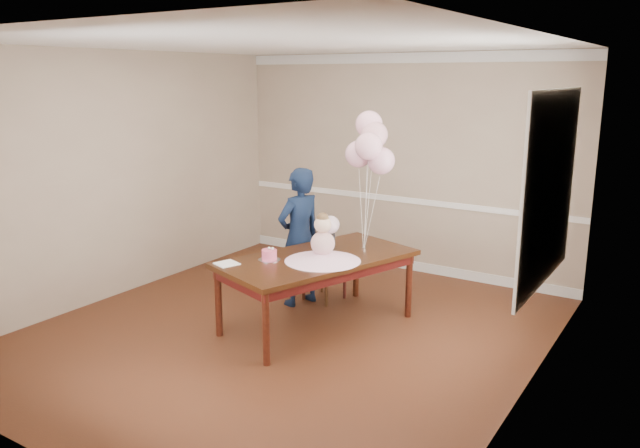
# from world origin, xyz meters

# --- Properties ---
(floor) EXTENTS (4.50, 5.00, 0.00)m
(floor) POSITION_xyz_m (0.00, 0.00, 0.00)
(floor) COLOR #38190E
(floor) RESTS_ON ground
(ceiling) EXTENTS (4.50, 5.00, 0.02)m
(ceiling) POSITION_xyz_m (0.00, 0.00, 2.70)
(ceiling) COLOR white
(ceiling) RESTS_ON wall_back
(wall_back) EXTENTS (4.50, 0.02, 2.70)m
(wall_back) POSITION_xyz_m (0.00, 2.50, 1.35)
(wall_back) COLOR gray
(wall_back) RESTS_ON floor
(wall_front) EXTENTS (4.50, 0.02, 2.70)m
(wall_front) POSITION_xyz_m (0.00, -2.50, 1.35)
(wall_front) COLOR gray
(wall_front) RESTS_ON floor
(wall_left) EXTENTS (0.02, 5.00, 2.70)m
(wall_left) POSITION_xyz_m (-2.25, 0.00, 1.35)
(wall_left) COLOR gray
(wall_left) RESTS_ON floor
(wall_right) EXTENTS (0.02, 5.00, 2.70)m
(wall_right) POSITION_xyz_m (2.25, 0.00, 1.35)
(wall_right) COLOR gray
(wall_right) RESTS_ON floor
(chair_rail_trim) EXTENTS (4.50, 0.02, 0.07)m
(chair_rail_trim) POSITION_xyz_m (0.00, 2.49, 0.90)
(chair_rail_trim) COLOR white
(chair_rail_trim) RESTS_ON wall_back
(crown_molding) EXTENTS (4.50, 0.02, 0.12)m
(crown_molding) POSITION_xyz_m (0.00, 2.49, 2.63)
(crown_molding) COLOR silver
(crown_molding) RESTS_ON wall_back
(baseboard_trim) EXTENTS (4.50, 0.02, 0.12)m
(baseboard_trim) POSITION_xyz_m (0.00, 2.49, 0.06)
(baseboard_trim) COLOR silver
(baseboard_trim) RESTS_ON floor
(window_frame) EXTENTS (0.02, 1.66, 1.56)m
(window_frame) POSITION_xyz_m (2.23, 0.50, 1.55)
(window_frame) COLOR white
(window_frame) RESTS_ON wall_right
(window_blinds) EXTENTS (0.01, 1.50, 1.40)m
(window_blinds) POSITION_xyz_m (2.21, 0.50, 1.55)
(window_blinds) COLOR white
(window_blinds) RESTS_ON wall_right
(dining_table_top) EXTENTS (1.51, 2.11, 0.05)m
(dining_table_top) POSITION_xyz_m (0.16, 0.31, 0.69)
(dining_table_top) COLOR black
(dining_table_top) RESTS_ON table_leg_fl
(table_apron) EXTENTS (1.39, 1.99, 0.10)m
(table_apron) POSITION_xyz_m (0.16, 0.31, 0.62)
(table_apron) COLOR black
(table_apron) RESTS_ON table_leg_fl
(table_leg_fl) EXTENTS (0.08, 0.08, 0.67)m
(table_leg_fl) POSITION_xyz_m (-0.50, -0.40, 0.33)
(table_leg_fl) COLOR black
(table_leg_fl) RESTS_ON floor
(table_leg_fr) EXTENTS (0.08, 0.08, 0.67)m
(table_leg_fr) POSITION_xyz_m (0.26, -0.65, 0.33)
(table_leg_fr) COLOR black
(table_leg_fr) RESTS_ON floor
(table_leg_bl) EXTENTS (0.08, 0.08, 0.67)m
(table_leg_bl) POSITION_xyz_m (0.06, 1.27, 0.33)
(table_leg_bl) COLOR black
(table_leg_bl) RESTS_ON floor
(table_leg_br) EXTENTS (0.08, 0.08, 0.67)m
(table_leg_br) POSITION_xyz_m (0.82, 1.01, 0.33)
(table_leg_br) COLOR black
(table_leg_br) RESTS_ON floor
(baby_skirt) EXTENTS (0.92, 0.92, 0.10)m
(baby_skirt) POSITION_xyz_m (0.28, 0.22, 0.76)
(baby_skirt) COLOR #FFBBDE
(baby_skirt) RESTS_ON dining_table_top
(baby_torso) EXTENTS (0.23, 0.23, 0.23)m
(baby_torso) POSITION_xyz_m (0.28, 0.22, 0.89)
(baby_torso) COLOR pink
(baby_torso) RESTS_ON baby_skirt
(baby_head) EXTENTS (0.16, 0.16, 0.16)m
(baby_head) POSITION_xyz_m (0.28, 0.22, 1.07)
(baby_head) COLOR beige
(baby_head) RESTS_ON baby_torso
(baby_hair) EXTENTS (0.11, 0.11, 0.11)m
(baby_hair) POSITION_xyz_m (0.28, 0.22, 1.13)
(baby_hair) COLOR brown
(baby_hair) RESTS_ON baby_head
(cake_platter) EXTENTS (0.27, 0.27, 0.01)m
(cake_platter) POSITION_xyz_m (-0.16, -0.04, 0.72)
(cake_platter) COLOR silver
(cake_platter) RESTS_ON dining_table_top
(birthday_cake) EXTENTS (0.18, 0.18, 0.10)m
(birthday_cake) POSITION_xyz_m (-0.16, -0.04, 0.77)
(birthday_cake) COLOR #EB4A72
(birthday_cake) RESTS_ON cake_platter
(cake_flower_a) EXTENTS (0.03, 0.03, 0.03)m
(cake_flower_a) POSITION_xyz_m (-0.16, -0.04, 0.83)
(cake_flower_a) COLOR silver
(cake_flower_a) RESTS_ON birthday_cake
(cake_flower_b) EXTENTS (0.03, 0.03, 0.03)m
(cake_flower_b) POSITION_xyz_m (-0.12, -0.03, 0.83)
(cake_flower_b) COLOR white
(cake_flower_b) RESTS_ON birthday_cake
(rose_vase_near) EXTENTS (0.12, 0.12, 0.15)m
(rose_vase_near) POSITION_xyz_m (0.12, 0.63, 0.79)
(rose_vase_near) COLOR silver
(rose_vase_near) RESTS_ON dining_table_top
(roses_near) EXTENTS (0.18, 0.18, 0.18)m
(roses_near) POSITION_xyz_m (0.12, 0.63, 0.96)
(roses_near) COLOR silver
(roses_near) RESTS_ON rose_vase_near
(napkin) EXTENTS (0.24, 0.24, 0.01)m
(napkin) POSITION_xyz_m (-0.41, -0.36, 0.72)
(napkin) COLOR white
(napkin) RESTS_ON dining_table_top
(balloon_weight) EXTENTS (0.05, 0.05, 0.02)m
(balloon_weight) POSITION_xyz_m (0.42, 0.78, 0.73)
(balloon_weight) COLOR silver
(balloon_weight) RESTS_ON dining_table_top
(balloon_a) EXTENTS (0.27, 0.27, 0.27)m
(balloon_a) POSITION_xyz_m (0.33, 0.81, 1.67)
(balloon_a) COLOR #F6AECA
(balloon_a) RESTS_ON balloon_ribbon_a
(balloon_b) EXTENTS (0.27, 0.27, 0.27)m
(balloon_b) POSITION_xyz_m (0.49, 0.70, 1.77)
(balloon_b) COLOR #F8B0C8
(balloon_b) RESTS_ON balloon_ribbon_b
(balloon_c) EXTENTS (0.27, 0.27, 0.27)m
(balloon_c) POSITION_xyz_m (0.47, 0.86, 1.86)
(balloon_c) COLOR #E2A0B1
(balloon_c) RESTS_ON balloon_ribbon_c
(balloon_d) EXTENTS (0.27, 0.27, 0.27)m
(balloon_d) POSITION_xyz_m (0.38, 0.91, 1.96)
(balloon_d) COLOR #FFB4CF
(balloon_d) RESTS_ON balloon_ribbon_d
(balloon_e) EXTENTS (0.27, 0.27, 0.27)m
(balloon_e) POSITION_xyz_m (0.58, 0.80, 1.62)
(balloon_e) COLOR #E9A5BE
(balloon_e) RESTS_ON balloon_ribbon_e
(balloon_ribbon_a) EXTENTS (0.08, 0.03, 0.80)m
(balloon_ribbon_a) POSITION_xyz_m (0.37, 0.79, 1.13)
(balloon_ribbon_a) COLOR white
(balloon_ribbon_a) RESTS_ON balloon_weight
(balloon_ribbon_b) EXTENTS (0.08, 0.08, 0.89)m
(balloon_ribbon_b) POSITION_xyz_m (0.46, 0.74, 1.17)
(balloon_ribbon_b) COLOR white
(balloon_ribbon_b) RESTS_ON balloon_weight
(balloon_ribbon_c) EXTENTS (0.05, 0.08, 0.99)m
(balloon_ribbon_c) POSITION_xyz_m (0.44, 0.82, 1.22)
(balloon_ribbon_c) COLOR white
(balloon_ribbon_c) RESTS_ON balloon_weight
(balloon_ribbon_d) EXTENTS (0.05, 0.12, 1.08)m
(balloon_ribbon_d) POSITION_xyz_m (0.40, 0.84, 1.27)
(balloon_ribbon_d) COLOR white
(balloon_ribbon_d) RESTS_ON balloon_weight
(balloon_ribbon_e) EXTENTS (0.15, 0.03, 0.74)m
(balloon_ribbon_e) POSITION_xyz_m (0.50, 0.79, 1.10)
(balloon_ribbon_e) COLOR white
(balloon_ribbon_e) RESTS_ON balloon_weight
(dining_chair_seat) EXTENTS (0.44, 0.44, 0.04)m
(dining_chair_seat) POSITION_xyz_m (-0.19, 0.99, 0.40)
(dining_chair_seat) COLOR #3A1810
(dining_chair_seat) RESTS_ON chair_leg_fl
(chair_leg_fl) EXTENTS (0.04, 0.04, 0.39)m
(chair_leg_fl) POSITION_xyz_m (-0.37, 0.85, 0.19)
(chair_leg_fl) COLOR #38190F
(chair_leg_fl) RESTS_ON floor
(chair_leg_fr) EXTENTS (0.04, 0.04, 0.39)m
(chair_leg_fr) POSITION_xyz_m (-0.05, 0.81, 0.19)
(chair_leg_fr) COLOR #381F0F
(chair_leg_fr) RESTS_ON floor
(chair_leg_bl) EXTENTS (0.04, 0.04, 0.39)m
(chair_leg_bl) POSITION_xyz_m (-0.33, 1.17, 0.19)
(chair_leg_bl) COLOR #371E0F
(chair_leg_bl) RESTS_ON floor
(chair_leg_br) EXTENTS (0.04, 0.04, 0.39)m
(chair_leg_br) POSITION_xyz_m (-0.01, 1.13, 0.19)
(chair_leg_br) COLOR #38120F
(chair_leg_br) RESTS_ON floor
(chair_back_post_l) EXTENTS (0.04, 0.04, 0.50)m
(chair_back_post_l) POSITION_xyz_m (-0.39, 0.85, 0.67)
(chair_back_post_l) COLOR #3C1810
(chair_back_post_l) RESTS_ON dining_chair_seat
(chair_back_post_r) EXTENTS (0.04, 0.04, 0.50)m
(chair_back_post_r) POSITION_xyz_m (-0.35, 1.17, 0.67)
(chair_back_post_r) COLOR black
(chair_back_post_r) RESTS_ON dining_chair_seat
(chair_slat_low) EXTENTS (0.07, 0.36, 0.04)m
(chair_slat_low) POSITION_xyz_m (-0.37, 1.01, 0.56)
(chair_slat_low) COLOR black
(chair_slat_low) RESTS_ON dining_chair_seat
(chair_slat_mid) EXTENTS (0.07, 0.36, 0.04)m
(chair_slat_mid) POSITION_xyz_m (-0.37, 1.01, 0.70)
(chair_slat_mid) COLOR #381E0F
(chair_slat_mid) RESTS_ON dining_chair_seat
(chair_slat_top) EXTENTS (0.07, 0.36, 0.04)m
(chair_slat_top) POSITION_xyz_m (-0.37, 1.01, 0.85)
(chair_slat_top) COLOR #39130F
(chair_slat_top) RESTS_ON dining_chair_seat
(woman) EXTENTS (0.50, 0.62, 1.49)m
(woman) POSITION_xyz_m (-0.34, 0.74, 0.75)
(woman) COLOR black
(woman) RESTS_ON floor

